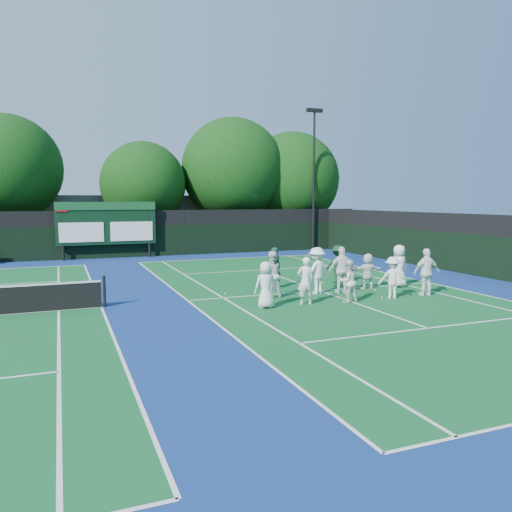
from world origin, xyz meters
name	(u,v)px	position (x,y,z in m)	size (l,w,h in m)	color
ground	(332,295)	(0.00, 0.00, 0.00)	(120.00, 120.00, 0.00)	#1F3B10
court_apron	(174,302)	(-6.00, 1.00, 0.00)	(34.00, 32.00, 0.01)	navy
near_court	(320,291)	(0.00, 1.00, 0.01)	(11.05, 23.85, 0.01)	#115526
back_fence	(123,236)	(-6.00, 16.00, 1.36)	(34.00, 0.08, 3.00)	black
divider_fence_right	(489,250)	(9.00, 1.00, 1.36)	(0.08, 32.00, 3.00)	black
scoreboard	(107,224)	(-7.01, 15.59, 2.19)	(6.00, 0.21, 3.55)	black
clubhouse	(161,220)	(-2.00, 24.00, 2.00)	(18.00, 6.00, 4.00)	#5E5E63
light_pole_right	(314,163)	(7.50, 15.70, 6.30)	(1.20, 0.30, 10.12)	black
tree_b	(10,171)	(-12.57, 19.58, 5.52)	(6.87, 6.87, 9.14)	#301E0D
tree_c	(145,186)	(-3.94, 19.58, 4.62)	(5.99, 5.99, 7.77)	#301E0D
tree_d	(234,172)	(2.78, 19.58, 5.73)	(7.74, 7.74, 9.80)	#301E0D
tree_e	(293,182)	(7.74, 19.58, 5.09)	(7.42, 7.42, 8.99)	#301E0D
tennis_ball_1	(375,290)	(2.16, 0.26, 0.03)	(0.07, 0.07, 0.07)	#DCED1B
tennis_ball_2	(382,298)	(1.41, -1.24, 0.03)	(0.07, 0.07, 0.07)	#DCED1B
tennis_ball_3	(225,294)	(-3.83, 1.66, 0.03)	(0.07, 0.07, 0.07)	#DCED1B
tennis_ball_4	(323,283)	(1.01, 2.57, 0.03)	(0.07, 0.07, 0.07)	#DCED1B
tennis_ball_5	(394,283)	(3.93, 1.37, 0.03)	(0.07, 0.07, 0.07)	#DCED1B
player_front_0	(266,285)	(-3.29, -1.17, 0.81)	(0.79, 0.51, 1.61)	white
player_front_1	(306,281)	(-1.76, -1.14, 0.85)	(0.62, 0.41, 1.70)	white
player_front_2	(348,281)	(-0.16, -1.37, 0.78)	(0.75, 0.59, 1.55)	white
player_front_3	(392,278)	(1.76, -1.36, 0.79)	(1.02, 0.58, 1.57)	white
player_front_4	(427,272)	(3.32, -1.39, 0.92)	(1.08, 0.45, 1.84)	white
player_back_0	(271,275)	(-2.41, 0.42, 0.88)	(0.86, 0.67, 1.77)	white
player_back_1	(317,271)	(-0.41, 0.51, 0.92)	(1.19, 0.68, 1.84)	white
player_back_2	(342,270)	(0.59, 0.29, 0.92)	(1.08, 0.45, 1.85)	white
player_back_3	(368,271)	(2.06, 0.69, 0.74)	(1.38, 0.44, 1.48)	white
player_back_4	(399,266)	(3.52, 0.55, 0.90)	(0.88, 0.57, 1.80)	white
coach_left	(274,268)	(-1.53, 2.18, 0.87)	(0.63, 0.42, 1.73)	#0E351D
coach_right	(338,265)	(1.56, 2.26, 0.85)	(1.10, 0.63, 1.70)	#0E341B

